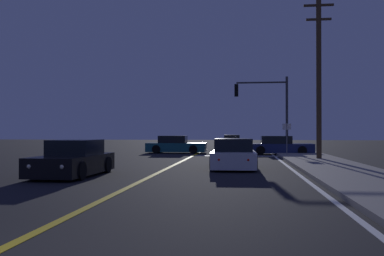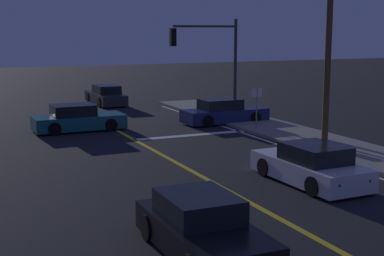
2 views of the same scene
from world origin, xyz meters
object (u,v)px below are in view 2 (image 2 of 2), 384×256
object	(u,v)px
car_distant_tail_charcoal	(106,96)
utility_pole_right	(329,33)
street_sign_corner	(257,102)
car_mid_block_black	(202,229)
traffic_signal_near_right	(212,55)
car_following_oncoming_white	(311,166)
car_side_waiting_navy	(224,113)
car_parked_curb_teal	(78,119)

from	to	relation	value
car_distant_tail_charcoal	utility_pole_right	size ratio (longest dim) A/B	0.50
street_sign_corner	car_mid_block_black	bearing A→B (deg)	-125.30
traffic_signal_near_right	car_mid_block_black	bearing A→B (deg)	62.84
car_mid_block_black	car_following_oncoming_white	bearing A→B (deg)	-145.40
car_mid_block_black	traffic_signal_near_right	world-z (taller)	traffic_signal_near_right
car_following_oncoming_white	utility_pole_right	bearing A→B (deg)	47.57
car_side_waiting_navy	utility_pole_right	distance (m)	8.15
car_distant_tail_charcoal	car_mid_block_black	bearing A→B (deg)	-101.92
car_mid_block_black	utility_pole_right	size ratio (longest dim) A/B	0.46
car_distant_tail_charcoal	car_following_oncoming_white	world-z (taller)	same
car_parked_curb_teal	traffic_signal_near_right	world-z (taller)	traffic_signal_near_right
car_side_waiting_navy	car_following_oncoming_white	size ratio (longest dim) A/B	1.06
car_mid_block_black	car_side_waiting_navy	bearing A→B (deg)	-118.32
traffic_signal_near_right	car_side_waiting_navy	bearing A→B (deg)	-162.03
car_following_oncoming_white	traffic_signal_near_right	xyz separation A→B (m)	(2.21, 11.79, 3.17)
car_distant_tail_charcoal	street_sign_corner	world-z (taller)	street_sign_corner
car_distant_tail_charcoal	car_parked_curb_teal	world-z (taller)	same
car_distant_tail_charcoal	utility_pole_right	distance (m)	18.42
traffic_signal_near_right	utility_pole_right	size ratio (longest dim) A/B	0.60
car_distant_tail_charcoal	car_parked_curb_teal	distance (m)	10.24
car_parked_curb_teal	car_side_waiting_navy	xyz separation A→B (m)	(7.79, -1.03, -0.00)
traffic_signal_near_right	utility_pole_right	world-z (taller)	utility_pole_right
car_mid_block_black	street_sign_corner	size ratio (longest dim) A/B	1.94
car_distant_tail_charcoal	traffic_signal_near_right	world-z (taller)	traffic_signal_near_right
traffic_signal_near_right	car_parked_curb_teal	bearing A→B (deg)	-10.62
utility_pole_right	street_sign_corner	xyz separation A→B (m)	(-1.40, 3.64, -3.39)
car_following_oncoming_white	traffic_signal_near_right	distance (m)	12.41
car_side_waiting_navy	street_sign_corner	bearing A→B (deg)	3.41
car_side_waiting_navy	car_following_oncoming_white	bearing A→B (deg)	-15.07
car_following_oncoming_white	car_parked_curb_teal	bearing A→B (deg)	108.63
car_distant_tail_charcoal	traffic_signal_near_right	size ratio (longest dim) A/B	0.84
car_following_oncoming_white	car_side_waiting_navy	bearing A→B (deg)	74.54
car_mid_block_black	car_side_waiting_navy	size ratio (longest dim) A/B	0.91
car_parked_curb_teal	street_sign_corner	xyz separation A→B (m)	(8.02, -4.10, 0.92)
car_parked_curb_teal	car_side_waiting_navy	bearing A→B (deg)	82.10
traffic_signal_near_right	utility_pole_right	xyz separation A→B (m)	(2.48, -6.44, 1.15)
car_following_oncoming_white	car_mid_block_black	bearing A→B (deg)	-147.46
car_side_waiting_navy	utility_pole_right	bearing A→B (deg)	12.79
traffic_signal_near_right	car_distant_tail_charcoal	bearing A→B (deg)	-75.24
car_side_waiting_navy	street_sign_corner	size ratio (longest dim) A/B	2.13
car_parked_curb_teal	car_side_waiting_navy	distance (m)	7.86
car_distant_tail_charcoal	car_parked_curb_teal	size ratio (longest dim) A/B	1.03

